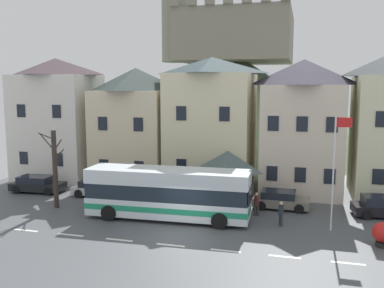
# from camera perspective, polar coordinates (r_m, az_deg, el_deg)

# --- Properties ---
(ground_plane) EXTENTS (40.00, 60.00, 0.07)m
(ground_plane) POSITION_cam_1_polar(r_m,az_deg,el_deg) (24.63, -1.77, -12.33)
(ground_plane) COLOR #4A4E52
(townhouse_00) EXTENTS (6.93, 5.59, 10.99)m
(townhouse_00) POSITION_cam_1_polar(r_m,az_deg,el_deg) (40.47, -17.78, 3.23)
(townhouse_00) COLOR silver
(townhouse_00) RESTS_ON ground_plane
(townhouse_01) EXTENTS (6.25, 6.77, 10.07)m
(townhouse_01) POSITION_cam_1_polar(r_m,az_deg,el_deg) (37.52, -7.54, 2.51)
(townhouse_01) COLOR beige
(townhouse_01) RESTS_ON ground_plane
(townhouse_02) EXTENTS (6.79, 6.52, 10.87)m
(townhouse_02) POSITION_cam_1_polar(r_m,az_deg,el_deg) (35.31, 2.68, 2.89)
(townhouse_02) COLOR beige
(townhouse_02) RESTS_ON ground_plane
(townhouse_03) EXTENTS (6.13, 6.58, 10.57)m
(townhouse_03) POSITION_cam_1_polar(r_m,az_deg,el_deg) (34.53, 14.73, 2.28)
(townhouse_03) COLOR beige
(townhouse_03) RESTS_ON ground_plane
(hilltop_castle) EXTENTS (39.17, 39.17, 19.59)m
(hilltop_castle) POSITION_cam_1_polar(r_m,az_deg,el_deg) (57.33, 5.99, 6.20)
(hilltop_castle) COLOR #546648
(hilltop_castle) RESTS_ON ground_plane
(transit_bus) EXTENTS (10.58, 3.06, 3.23)m
(transit_bus) POSITION_cam_1_polar(r_m,az_deg,el_deg) (27.11, -3.27, -6.78)
(transit_bus) COLOR silver
(transit_bus) RESTS_ON ground_plane
(bus_shelter) EXTENTS (3.60, 3.60, 3.94)m
(bus_shelter) POSITION_cam_1_polar(r_m,az_deg,el_deg) (30.00, 4.86, -2.40)
(bus_shelter) COLOR #473D33
(bus_shelter) RESTS_ON ground_plane
(parked_car_00) EXTENTS (4.12, 2.17, 1.22)m
(parked_car_00) POSITION_cam_1_polar(r_m,az_deg,el_deg) (33.69, -12.63, -5.86)
(parked_car_00) COLOR silver
(parked_car_00) RESTS_ON ground_plane
(parked_car_01) EXTENTS (4.24, 2.29, 1.36)m
(parked_car_01) POSITION_cam_1_polar(r_m,az_deg,el_deg) (30.44, 24.64, -7.75)
(parked_car_01) COLOR black
(parked_car_01) RESTS_ON ground_plane
(parked_car_02) EXTENTS (4.29, 2.18, 1.30)m
(parked_car_02) POSITION_cam_1_polar(r_m,az_deg,el_deg) (36.28, -20.28, -5.13)
(parked_car_02) COLOR black
(parked_car_02) RESTS_ON ground_plane
(parked_car_03) EXTENTS (3.86, 1.99, 1.26)m
(parked_car_03) POSITION_cam_1_polar(r_m,az_deg,el_deg) (30.17, 11.91, -7.41)
(parked_car_03) COLOR slate
(parked_car_03) RESTS_ON ground_plane
(pedestrian_00) EXTENTS (0.34, 0.30, 1.56)m
(pedestrian_00) POSITION_cam_1_polar(r_m,az_deg,el_deg) (28.16, 8.74, -7.97)
(pedestrian_00) COLOR #38332D
(pedestrian_00) RESTS_ON ground_plane
(pedestrian_01) EXTENTS (0.29, 0.36, 1.51)m
(pedestrian_01) POSITION_cam_1_polar(r_m,az_deg,el_deg) (28.00, 4.74, -8.14)
(pedestrian_01) COLOR #2D2D38
(pedestrian_01) RESTS_ON ground_plane
(pedestrian_02) EXTENTS (0.32, 0.32, 1.51)m
(pedestrian_02) POSITION_cam_1_polar(r_m,az_deg,el_deg) (26.52, 11.99, -9.00)
(pedestrian_02) COLOR #2D2D38
(pedestrian_02) RESTS_ON ground_plane
(public_bench) EXTENTS (1.45, 0.48, 0.87)m
(public_bench) POSITION_cam_1_polar(r_m,az_deg,el_deg) (32.76, 4.35, -6.33)
(public_bench) COLOR #473828
(public_bench) RESTS_ON ground_plane
(flagpole) EXTENTS (0.95, 0.10, 6.78)m
(flagpole) POSITION_cam_1_polar(r_m,az_deg,el_deg) (25.73, 18.87, -2.71)
(flagpole) COLOR silver
(flagpole) RESTS_ON ground_plane
(harbour_buoy) EXTENTS (1.07, 1.07, 1.32)m
(harbour_buoy) POSITION_cam_1_polar(r_m,az_deg,el_deg) (24.89, 24.43, -10.97)
(harbour_buoy) COLOR black
(harbour_buoy) RESTS_ON ground_plane
(bare_tree_00) EXTENTS (1.62, 1.52, 5.47)m
(bare_tree_00) POSITION_cam_1_polar(r_m,az_deg,el_deg) (30.73, -18.11, -3.10)
(bare_tree_00) COLOR #382D28
(bare_tree_00) RESTS_ON ground_plane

